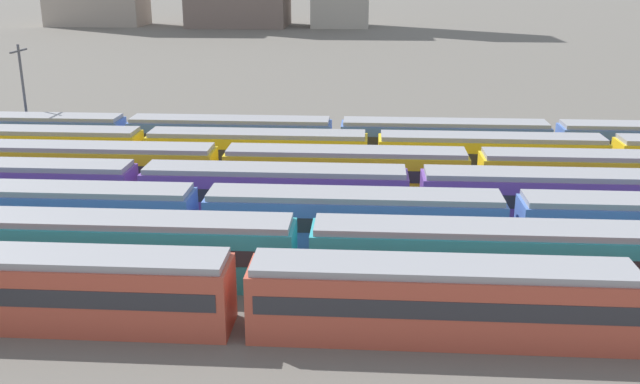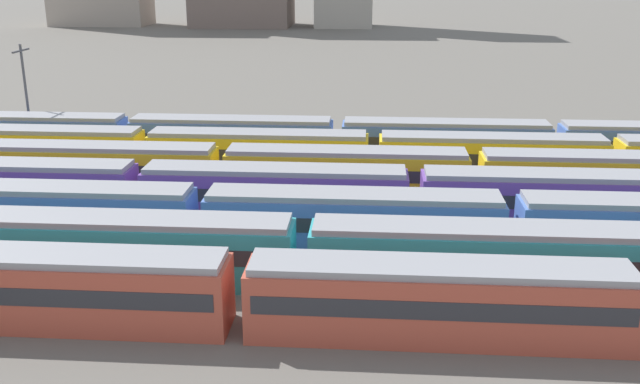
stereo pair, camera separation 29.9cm
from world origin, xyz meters
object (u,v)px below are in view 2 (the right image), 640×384
(train_track_4, at_px, (346,173))
(catenary_pole_1, at_px, (26,90))
(train_track_5, at_px, (611,160))
(train_track_2, at_px, (353,221))
(train_track_3, at_px, (275,193))
(train_track_6, at_px, (555,143))

(train_track_4, height_order, catenary_pole_1, catenary_pole_1)
(train_track_5, height_order, catenary_pole_1, catenary_pole_1)
(train_track_4, distance_m, train_track_5, 21.56)
(catenary_pole_1, bearing_deg, train_track_2, -37.16)
(train_track_3, height_order, train_track_5, same)
(train_track_2, height_order, train_track_3, same)
(train_track_4, xyz_separation_m, train_track_6, (17.71, 10.40, 0.00))
(train_track_4, height_order, train_track_6, same)
(train_track_2, height_order, train_track_4, same)
(train_track_6, distance_m, catenary_pole_1, 48.66)
(train_track_5, bearing_deg, train_track_2, -142.19)
(train_track_4, xyz_separation_m, train_track_5, (20.93, 5.20, 0.00))
(train_track_4, bearing_deg, train_track_6, 30.42)
(train_track_3, distance_m, train_track_6, 27.27)
(train_track_6, height_order, catenary_pole_1, catenary_pole_1)
(train_track_2, relative_size, train_track_5, 0.83)
(train_track_3, height_order, train_track_6, same)
(train_track_5, distance_m, catenary_pole_1, 52.43)
(train_track_2, distance_m, train_track_6, 26.79)
(train_track_6, xyz_separation_m, catenary_pole_1, (-48.44, 3.11, 3.48))
(catenary_pole_1, bearing_deg, train_track_4, -23.73)
(train_track_5, relative_size, train_track_6, 1.00)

